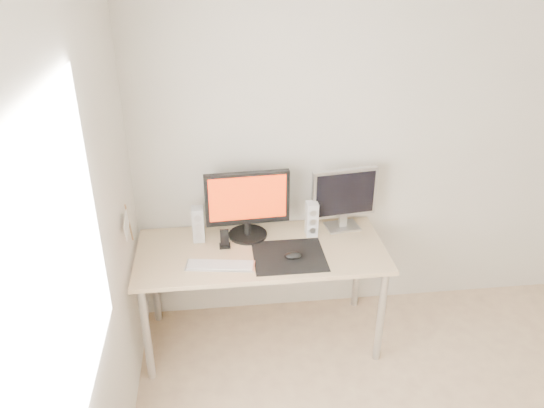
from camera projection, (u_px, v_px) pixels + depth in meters
wall_back at (391, 147)px, 3.60m from camera, size 3.50×0.00×3.50m
wall_left at (67, 344)px, 1.87m from camera, size 0.00×3.50×3.50m
window_pane at (58, 286)px, 1.75m from camera, size 0.00×1.30×1.30m
mousepad at (289, 256)px, 3.33m from camera, size 0.45×0.40×0.00m
mouse at (293, 256)px, 3.30m from camera, size 0.11×0.07×0.04m
desk at (261, 259)px, 3.44m from camera, size 1.60×0.70×0.73m
main_monitor at (247, 202)px, 3.44m from camera, size 0.55×0.27×0.47m
second_monitor at (344, 196)px, 3.55m from camera, size 0.45×0.19×0.43m
speaker_left at (198, 224)px, 3.46m from camera, size 0.08×0.09×0.24m
speaker_right at (312, 219)px, 3.52m from camera, size 0.08×0.09×0.24m
keyboard at (220, 265)px, 3.23m from camera, size 0.43×0.18×0.02m
phone_dock at (225, 242)px, 3.42m from camera, size 0.07×0.06×0.13m
pennant at (127, 224)px, 3.06m from camera, size 0.01×0.23×0.29m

